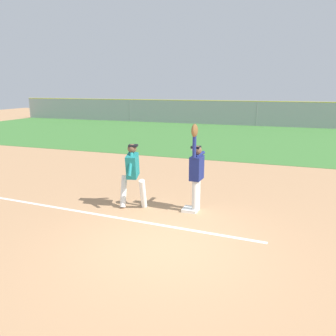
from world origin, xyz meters
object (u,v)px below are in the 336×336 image
at_px(first_base, 190,209).
at_px(parked_car_silver, 191,113).
at_px(fielder, 196,169).
at_px(baseball, 193,149).
at_px(runner, 133,172).
at_px(parked_car_green, 260,115).

xyz_separation_m(first_base, parked_car_silver, (-6.25, 23.13, 0.63)).
height_order(first_base, fielder, fielder).
bearing_deg(fielder, baseball, 8.71).
bearing_deg(runner, fielder, -1.87).
height_order(first_base, baseball, baseball).
bearing_deg(parked_car_green, parked_car_silver, 179.97).
height_order(fielder, runner, fielder).
bearing_deg(fielder, runner, 14.23).
height_order(parked_car_silver, parked_car_green, same).
height_order(baseball, parked_car_silver, baseball).
bearing_deg(runner, parked_car_green, 74.21).
bearing_deg(first_base, baseball, 31.11).
bearing_deg(first_base, runner, -169.96).
xyz_separation_m(runner, parked_car_silver, (-4.76, 23.40, -0.32)).
relative_size(baseball, parked_car_silver, 0.02).
distance_m(runner, baseball, 1.67).
distance_m(fielder, parked_car_silver, 23.98).
height_order(first_base, parked_car_green, parked_car_green).
relative_size(runner, parked_car_green, 0.38).
distance_m(runner, parked_car_green, 23.77).
xyz_separation_m(first_base, parked_car_green, (0.06, 23.45, 0.63)).
height_order(runner, parked_car_green, runner).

